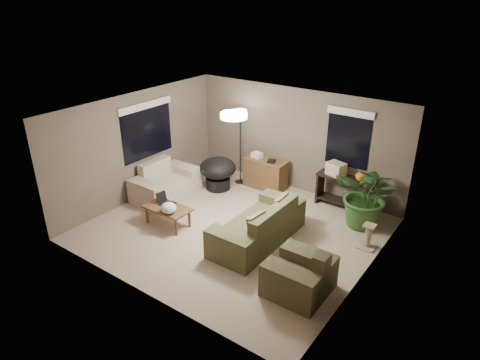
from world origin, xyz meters
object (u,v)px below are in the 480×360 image
Objects in this scene: armchair at (300,276)px; papasan_chair at (218,171)px; desk at (265,173)px; houseplant at (367,202)px; loveseat at (165,185)px; floor_lamp at (240,122)px; cat_scratching_post at (368,238)px; coffee_table at (167,210)px; main_sofa at (260,228)px; console_table at (344,190)px.

armchair is 0.98× the size of papasan_chair.
houseplant is at bearing -7.70° from desk.
loveseat is at bearing -132.87° from desk.
cat_scratching_post is at bearing -15.11° from floor_lamp.
coffee_table is 0.70× the size of houseplant.
main_sofa is 2.95m from loveseat.
console_table is (0.77, 2.29, 0.14)m from main_sofa.
main_sofa is at bearing -108.64° from console_table.
armchair is at bearing -79.32° from console_table.
armchair is at bearing -15.98° from loveseat.
loveseat reaches higher than console_table.
desk is 3.27m from cat_scratching_post.
console_table is at bearing 3.96° from desk.
console_table is (-0.60, 3.18, 0.14)m from armchair.
loveseat is at bearing -171.76° from cat_scratching_post.
armchair reaches higher than desk.
loveseat is at bearing -120.41° from floor_lamp.
papasan_chair is 0.72× the size of houseplant.
armchair reaches higher than papasan_chair.
papasan_chair is (-0.25, 2.02, 0.11)m from coffee_table.
papasan_chair is (0.76, 1.08, 0.17)m from loveseat.
desk is 2.76m from houseplant.
armchair is 2.69m from houseplant.
console_table is 0.87m from houseplant.
desk is at bearing 172.30° from houseplant.
desk is 2.03m from console_table.
papasan_chair is 3.66m from houseplant.
coffee_table is 2.04m from papasan_chair.
console_table is (2.69, 2.89, 0.08)m from coffee_table.
desk is at bearing 130.79° from armchair.
console_table is 1.65m from cat_scratching_post.
houseplant is at bearing 5.70° from papasan_chair.
floor_lamp is at bearing -170.83° from desk.
houseplant reaches higher than cat_scratching_post.
houseplant reaches higher than coffee_table.
papasan_chair is at bearing 174.42° from cat_scratching_post.
armchair is at bearing -41.56° from floor_lamp.
floor_lamp reaches higher than houseplant.
console_table is at bearing 16.52° from papasan_chair.
floor_lamp is (0.24, 0.62, 1.13)m from papasan_chair.
armchair is at bearing -92.19° from houseplant.
papasan_chair is 4.01m from cat_scratching_post.
armchair is 4.60m from floor_lamp.
main_sofa is at bearing 17.30° from coffee_table.
papasan_chair is (-3.54, 2.31, 0.17)m from armchair.
armchair is at bearing -102.98° from cat_scratching_post.
console_table is at bearing 27.76° from loveseat.
coffee_table is 2.83m from desk.
floor_lamp is at bearing 133.41° from main_sofa.
cat_scratching_post is (1.04, -1.26, -0.22)m from console_table.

